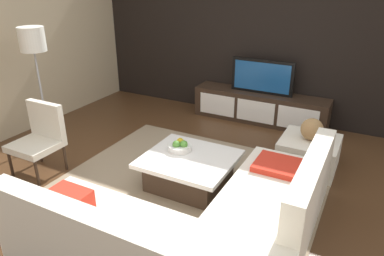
{
  "coord_description": "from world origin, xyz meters",
  "views": [
    {
      "loc": [
        1.62,
        -3.1,
        2.33
      ],
      "look_at": [
        -0.31,
        0.56,
        0.52
      ],
      "focal_mm": 33.67,
      "sensor_mm": 36.0,
      "label": 1
    }
  ],
  "objects_px": {
    "floor_lamp": "(33,46)",
    "fruit_bowl": "(180,146)",
    "sectional_couch": "(200,229)",
    "accent_chair_near": "(40,134)",
    "television": "(262,77)",
    "media_console": "(260,107)",
    "coffee_table": "(189,171)",
    "decorative_ball": "(312,129)",
    "ottoman": "(308,153)"
  },
  "relations": [
    {
      "from": "fruit_bowl",
      "to": "coffee_table",
      "type": "bearing_deg",
      "value": -29.22
    },
    {
      "from": "coffee_table",
      "to": "fruit_bowl",
      "type": "relative_size",
      "value": 3.64
    },
    {
      "from": "decorative_ball",
      "to": "fruit_bowl",
      "type": "bearing_deg",
      "value": -143.19
    },
    {
      "from": "media_console",
      "to": "decorative_ball",
      "type": "height_order",
      "value": "decorative_ball"
    },
    {
      "from": "media_console",
      "to": "television",
      "type": "xyz_separation_m",
      "value": [
        0.0,
        0.0,
        0.52
      ]
    },
    {
      "from": "fruit_bowl",
      "to": "accent_chair_near",
      "type": "bearing_deg",
      "value": -159.1
    },
    {
      "from": "media_console",
      "to": "accent_chair_near",
      "type": "relative_size",
      "value": 2.53
    },
    {
      "from": "media_console",
      "to": "coffee_table",
      "type": "xyz_separation_m",
      "value": [
        -0.1,
        -2.3,
        -0.05
      ]
    },
    {
      "from": "sectional_couch",
      "to": "accent_chair_near",
      "type": "xyz_separation_m",
      "value": [
        -2.41,
        0.43,
        0.22
      ]
    },
    {
      "from": "accent_chair_near",
      "to": "floor_lamp",
      "type": "xyz_separation_m",
      "value": [
        -0.6,
        0.6,
        0.92
      ]
    },
    {
      "from": "fruit_bowl",
      "to": "decorative_ball",
      "type": "distance_m",
      "value": 1.65
    },
    {
      "from": "ottoman",
      "to": "fruit_bowl",
      "type": "distance_m",
      "value": 1.66
    },
    {
      "from": "sectional_couch",
      "to": "ottoman",
      "type": "height_order",
      "value": "sectional_couch"
    },
    {
      "from": "television",
      "to": "ottoman",
      "type": "distance_m",
      "value": 1.7
    },
    {
      "from": "floor_lamp",
      "to": "decorative_ball",
      "type": "bearing_deg",
      "value": 15.89
    },
    {
      "from": "television",
      "to": "sectional_couch",
      "type": "bearing_deg",
      "value": -81.07
    },
    {
      "from": "media_console",
      "to": "coffee_table",
      "type": "relative_size",
      "value": 2.17
    },
    {
      "from": "floor_lamp",
      "to": "ottoman",
      "type": "height_order",
      "value": "floor_lamp"
    },
    {
      "from": "media_console",
      "to": "television",
      "type": "height_order",
      "value": "television"
    },
    {
      "from": "decorative_ball",
      "to": "media_console",
      "type": "bearing_deg",
      "value": 130.67
    },
    {
      "from": "ottoman",
      "to": "fruit_bowl",
      "type": "bearing_deg",
      "value": -143.19
    },
    {
      "from": "coffee_table",
      "to": "floor_lamp",
      "type": "distance_m",
      "value": 2.69
    },
    {
      "from": "ottoman",
      "to": "decorative_ball",
      "type": "distance_m",
      "value": 0.34
    },
    {
      "from": "sectional_couch",
      "to": "accent_chair_near",
      "type": "distance_m",
      "value": 2.45
    },
    {
      "from": "sectional_couch",
      "to": "floor_lamp",
      "type": "xyz_separation_m",
      "value": [
        -3.01,
        1.03,
        1.14
      ]
    },
    {
      "from": "accent_chair_near",
      "to": "decorative_ball",
      "type": "distance_m",
      "value": 3.35
    },
    {
      "from": "sectional_couch",
      "to": "floor_lamp",
      "type": "distance_m",
      "value": 3.38
    },
    {
      "from": "television",
      "to": "accent_chair_near",
      "type": "height_order",
      "value": "television"
    },
    {
      "from": "coffee_table",
      "to": "accent_chair_near",
      "type": "height_order",
      "value": "accent_chair_near"
    },
    {
      "from": "television",
      "to": "fruit_bowl",
      "type": "distance_m",
      "value": 2.24
    },
    {
      "from": "media_console",
      "to": "sectional_couch",
      "type": "bearing_deg",
      "value": -81.06
    },
    {
      "from": "floor_lamp",
      "to": "coffee_table",
      "type": "bearing_deg",
      "value": -1.89
    },
    {
      "from": "television",
      "to": "decorative_ball",
      "type": "bearing_deg",
      "value": -49.34
    },
    {
      "from": "floor_lamp",
      "to": "accent_chair_near",
      "type": "bearing_deg",
      "value": -44.89
    },
    {
      "from": "floor_lamp",
      "to": "fruit_bowl",
      "type": "height_order",
      "value": "floor_lamp"
    },
    {
      "from": "television",
      "to": "decorative_ball",
      "type": "relative_size",
      "value": 3.69
    },
    {
      "from": "sectional_couch",
      "to": "floor_lamp",
      "type": "relative_size",
      "value": 1.44
    },
    {
      "from": "accent_chair_near",
      "to": "fruit_bowl",
      "type": "height_order",
      "value": "accent_chair_near"
    },
    {
      "from": "sectional_couch",
      "to": "decorative_ball",
      "type": "distance_m",
      "value": 2.12
    },
    {
      "from": "media_console",
      "to": "accent_chair_near",
      "type": "height_order",
      "value": "accent_chair_near"
    },
    {
      "from": "ottoman",
      "to": "decorative_ball",
      "type": "bearing_deg",
      "value": 0.0
    },
    {
      "from": "television",
      "to": "accent_chair_near",
      "type": "xyz_separation_m",
      "value": [
        -1.9,
        -2.82,
        -0.29
      ]
    },
    {
      "from": "media_console",
      "to": "sectional_couch",
      "type": "distance_m",
      "value": 3.28
    },
    {
      "from": "media_console",
      "to": "fruit_bowl",
      "type": "bearing_deg",
      "value": -97.21
    },
    {
      "from": "media_console",
      "to": "ottoman",
      "type": "relative_size",
      "value": 3.15
    },
    {
      "from": "ottoman",
      "to": "fruit_bowl",
      "type": "height_order",
      "value": "fruit_bowl"
    },
    {
      "from": "fruit_bowl",
      "to": "television",
      "type": "bearing_deg",
      "value": 82.8
    },
    {
      "from": "media_console",
      "to": "floor_lamp",
      "type": "relative_size",
      "value": 1.32
    },
    {
      "from": "television",
      "to": "fruit_bowl",
      "type": "bearing_deg",
      "value": -97.2
    },
    {
      "from": "coffee_table",
      "to": "sectional_couch",
      "type": "bearing_deg",
      "value": -57.25
    }
  ]
}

